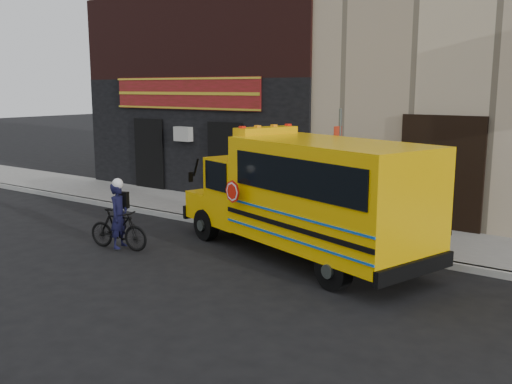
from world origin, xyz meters
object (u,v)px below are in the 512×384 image
(school_bus, at_px, (309,194))
(cyclist, at_px, (119,217))
(sign_pole, at_px, (338,171))
(bicycle, at_px, (118,229))

(school_bus, xyz_separation_m, cyclist, (-4.12, -1.93, -0.72))
(sign_pole, relative_size, cyclist, 2.12)
(sign_pole, xyz_separation_m, cyclist, (-4.00, -3.54, -1.05))
(school_bus, bearing_deg, cyclist, -154.92)
(school_bus, distance_m, cyclist, 4.60)
(bicycle, bearing_deg, sign_pole, -59.92)
(sign_pole, bearing_deg, cyclist, -138.50)
(sign_pole, relative_size, bicycle, 2.04)
(cyclist, bearing_deg, bicycle, 82.95)
(bicycle, bearing_deg, cyclist, -91.51)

